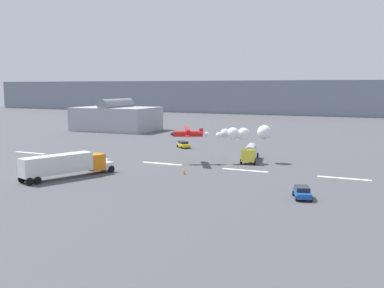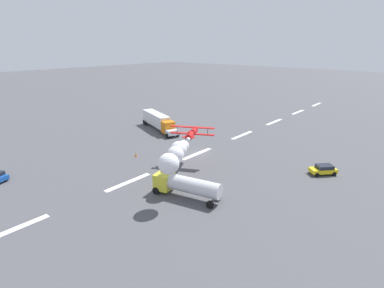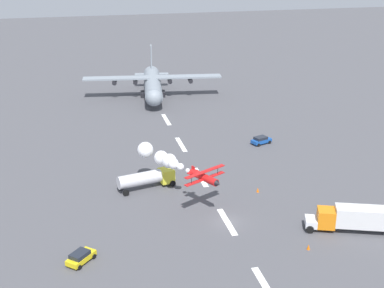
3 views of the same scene
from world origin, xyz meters
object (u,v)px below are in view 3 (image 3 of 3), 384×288
object	(u,v)px
semi_truck_orange	(366,218)
traffic_cone_near	(308,247)
cargo_transport_plane	(153,85)
traffic_cone_far	(258,190)
fuel_tanker_truck	(147,178)
airport_staff_sedan	(81,257)
followme_car_yellow	(261,140)
stunt_biplane_red	(165,159)

from	to	relation	value
semi_truck_orange	traffic_cone_near	distance (m)	9.96
cargo_transport_plane	traffic_cone_far	xyz separation A→B (m)	(-56.81, -7.72, -3.10)
fuel_tanker_truck	airport_staff_sedan	bearing A→B (deg)	149.76
semi_truck_orange	fuel_tanker_truck	world-z (taller)	semi_truck_orange
cargo_transport_plane	traffic_cone_far	world-z (taller)	cargo_transport_plane
airport_staff_sedan	traffic_cone_far	size ratio (longest dim) A/B	5.57
fuel_tanker_truck	airport_staff_sedan	distance (m)	22.72
semi_truck_orange	fuel_tanker_truck	distance (m)	34.34
followme_car_yellow	traffic_cone_near	bearing A→B (deg)	169.37
airport_staff_sedan	followme_car_yellow	bearing A→B (deg)	-46.53
cargo_transport_plane	semi_truck_orange	xyz separation A→B (m)	(-72.14, -17.92, -1.35)
cargo_transport_plane	semi_truck_orange	bearing A→B (deg)	-166.05
fuel_tanker_truck	semi_truck_orange	bearing A→B (deg)	-127.30
semi_truck_orange	traffic_cone_far	bearing A→B (deg)	33.66
fuel_tanker_truck	followme_car_yellow	bearing A→B (deg)	-59.16
stunt_biplane_red	traffic_cone_near	size ratio (longest dim) A/B	22.45
followme_car_yellow	traffic_cone_far	world-z (taller)	followme_car_yellow
semi_truck_orange	traffic_cone_far	distance (m)	18.50
cargo_transport_plane	airport_staff_sedan	world-z (taller)	cargo_transport_plane
cargo_transport_plane	fuel_tanker_truck	xyz separation A→B (m)	(-51.33, 9.39, -1.73)
stunt_biplane_red	traffic_cone_near	bearing A→B (deg)	-145.36
cargo_transport_plane	fuel_tanker_truck	world-z (taller)	cargo_transport_plane
stunt_biplane_red	semi_truck_orange	xyz separation A→B (m)	(-19.27, -24.51, -3.32)
fuel_tanker_truck	traffic_cone_near	size ratio (longest dim) A/B	12.91
cargo_transport_plane	airport_staff_sedan	size ratio (longest dim) A/B	8.30
stunt_biplane_red	traffic_cone_far	world-z (taller)	stunt_biplane_red
cargo_transport_plane	stunt_biplane_red	xyz separation A→B (m)	(-52.87, 6.59, 1.98)
stunt_biplane_red	semi_truck_orange	world-z (taller)	stunt_biplane_red
cargo_transport_plane	traffic_cone_near	xyz separation A→B (m)	(-74.62, -8.44, -3.10)
stunt_biplane_red	traffic_cone_far	size ratio (longest dim) A/B	22.45
stunt_biplane_red	fuel_tanker_truck	xyz separation A→B (m)	(1.54, 2.80, -3.71)
stunt_biplane_red	airport_staff_sedan	world-z (taller)	stunt_biplane_red
stunt_biplane_red	traffic_cone_far	bearing A→B (deg)	-105.40
stunt_biplane_red	followme_car_yellow	size ratio (longest dim) A/B	3.83
cargo_transport_plane	traffic_cone_far	bearing A→B (deg)	-172.27
fuel_tanker_truck	cargo_transport_plane	bearing A→B (deg)	-10.36
stunt_biplane_red	semi_truck_orange	distance (m)	31.36
traffic_cone_near	fuel_tanker_truck	bearing A→B (deg)	37.43
traffic_cone_near	traffic_cone_far	xyz separation A→B (m)	(17.81, 0.72, 0.00)
cargo_transport_plane	followme_car_yellow	bearing A→B (deg)	-156.79
cargo_transport_plane	stunt_biplane_red	bearing A→B (deg)	172.89
cargo_transport_plane	traffic_cone_near	bearing A→B (deg)	-173.55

